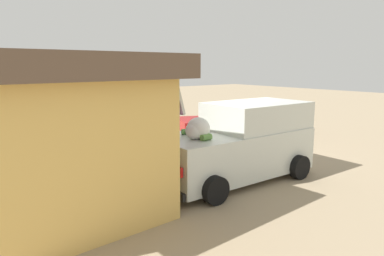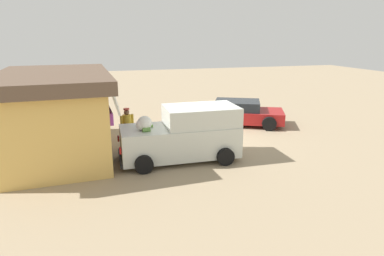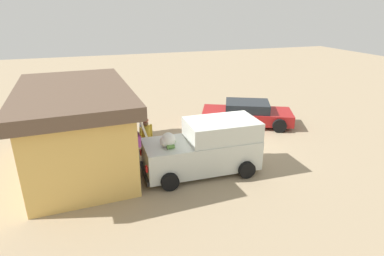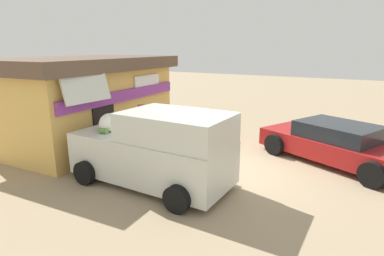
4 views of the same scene
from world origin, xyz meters
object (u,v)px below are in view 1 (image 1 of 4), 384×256
at_px(customer_bending, 196,162).
at_px(unloaded_banana_pile, 121,200).
at_px(parked_sedan, 235,122).
at_px(delivery_van, 239,142).
at_px(storefront_bar, 34,125).
at_px(paint_bucket, 107,147).
at_px(vendor_standing, 140,141).

bearing_deg(customer_bending, unloaded_banana_pile, 77.49).
bearing_deg(parked_sedan, customer_bending, 128.49).
relative_size(parked_sedan, unloaded_banana_pile, 5.68).
distance_m(customer_bending, unloaded_banana_pile, 1.78).
bearing_deg(delivery_van, unloaded_banana_pile, 88.58).
bearing_deg(delivery_van, customer_bending, 100.15).
distance_m(parked_sedan, unloaded_banana_pile, 7.99).
distance_m(storefront_bar, delivery_van, 4.73).
height_order(delivery_van, unloaded_banana_pile, delivery_van).
xyz_separation_m(delivery_van, customer_bending, (-0.28, 1.58, -0.17)).
distance_m(delivery_van, paint_bucket, 4.85).
height_order(storefront_bar, paint_bucket, storefront_bar).
bearing_deg(parked_sedan, unloaded_banana_pile, 119.11).
bearing_deg(customer_bending, parked_sedan, -51.51).
xyz_separation_m(vendor_standing, customer_bending, (-2.05, -0.24, -0.14)).
bearing_deg(parked_sedan, vendor_standing, 111.50).
relative_size(customer_bending, unloaded_banana_pile, 1.44).
bearing_deg(vendor_standing, paint_bucket, -6.21).
bearing_deg(customer_bending, delivery_van, -79.85).
height_order(storefront_bar, customer_bending, storefront_bar).
bearing_deg(paint_bucket, unloaded_banana_pile, 159.18).
height_order(customer_bending, unloaded_banana_pile, customer_bending).
relative_size(unloaded_banana_pile, paint_bucket, 2.17).
distance_m(storefront_bar, vendor_standing, 2.57).
xyz_separation_m(parked_sedan, paint_bucket, (0.59, 5.27, -0.38)).
distance_m(delivery_van, parked_sedan, 5.47).
height_order(parked_sedan, paint_bucket, parked_sedan).
relative_size(storefront_bar, customer_bending, 5.41).
relative_size(delivery_van, paint_bucket, 11.32).
xyz_separation_m(storefront_bar, customer_bending, (-2.16, -2.72, -0.79)).
bearing_deg(storefront_bar, customer_bending, -128.41).
relative_size(delivery_van, customer_bending, 3.61).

